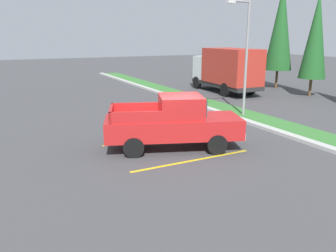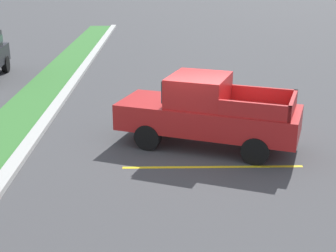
{
  "view_description": "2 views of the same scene",
  "coord_description": "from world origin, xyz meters",
  "px_view_note": "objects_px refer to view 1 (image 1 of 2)",
  "views": [
    {
      "loc": [
        11.33,
        -6.25,
        4.28
      ],
      "look_at": [
        0.09,
        -0.5,
        0.94
      ],
      "focal_mm": 36.27,
      "sensor_mm": 36.0,
      "label": 1
    },
    {
      "loc": [
        -12.72,
        1.14,
        5.1
      ],
      "look_at": [
        -0.62,
        0.9,
        0.87
      ],
      "focal_mm": 49.68,
      "sensor_mm": 36.0,
      "label": 2
    }
  ],
  "objects_px": {
    "pickup_truck_main": "(174,123)",
    "cypress_tree_leftmost": "(281,27)",
    "street_light": "(244,50)",
    "cargo_truck_distant": "(227,69)",
    "cypress_tree_left_inner": "(316,36)"
  },
  "relations": [
    {
      "from": "pickup_truck_main",
      "to": "cypress_tree_leftmost",
      "type": "height_order",
      "value": "cypress_tree_leftmost"
    },
    {
      "from": "pickup_truck_main",
      "to": "street_light",
      "type": "bearing_deg",
      "value": 118.97
    },
    {
      "from": "cargo_truck_distant",
      "to": "street_light",
      "type": "xyz_separation_m",
      "value": [
        7.06,
        -4.18,
        1.74
      ]
    },
    {
      "from": "cypress_tree_leftmost",
      "to": "cypress_tree_left_inner",
      "type": "relative_size",
      "value": 1.17
    },
    {
      "from": "street_light",
      "to": "cypress_tree_leftmost",
      "type": "relative_size",
      "value": 0.71
    },
    {
      "from": "street_light",
      "to": "cypress_tree_leftmost",
      "type": "xyz_separation_m",
      "value": [
        -7.03,
        9.44,
        1.47
      ]
    },
    {
      "from": "cypress_tree_leftmost",
      "to": "cargo_truck_distant",
      "type": "bearing_deg",
      "value": -90.38
    },
    {
      "from": "cypress_tree_leftmost",
      "to": "cypress_tree_left_inner",
      "type": "xyz_separation_m",
      "value": [
        4.2,
        -0.77,
        -0.75
      ]
    },
    {
      "from": "pickup_truck_main",
      "to": "cypress_tree_left_inner",
      "type": "xyz_separation_m",
      "value": [
        -6.12,
        14.63,
        3.27
      ]
    },
    {
      "from": "pickup_truck_main",
      "to": "cypress_tree_leftmost",
      "type": "bearing_deg",
      "value": 123.85
    },
    {
      "from": "street_light",
      "to": "cypress_tree_leftmost",
      "type": "height_order",
      "value": "cypress_tree_leftmost"
    },
    {
      "from": "cargo_truck_distant",
      "to": "cypress_tree_left_inner",
      "type": "relative_size",
      "value": 0.95
    },
    {
      "from": "cypress_tree_leftmost",
      "to": "street_light",
      "type": "bearing_deg",
      "value": -53.33
    },
    {
      "from": "pickup_truck_main",
      "to": "cypress_tree_leftmost",
      "type": "xyz_separation_m",
      "value": [
        -10.33,
        15.4,
        4.02
      ]
    },
    {
      "from": "cypress_tree_leftmost",
      "to": "cypress_tree_left_inner",
      "type": "bearing_deg",
      "value": -10.39
    }
  ]
}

